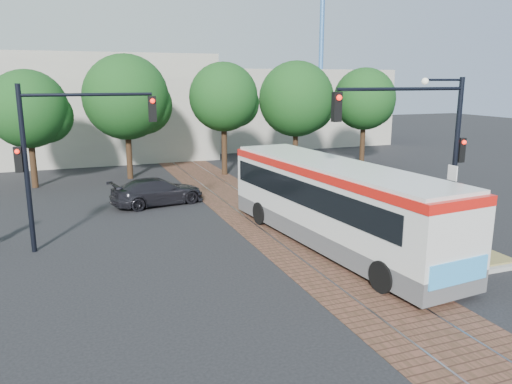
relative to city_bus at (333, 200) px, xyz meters
The scene contains 10 objects.
ground 2.17m from the city_bus, 141.48° to the right, with size 120.00×120.00×0.00m, color black.
trackbed 3.78m from the city_bus, 107.37° to the left, with size 3.60×40.00×0.02m.
tree_row 15.93m from the city_bus, 89.23° to the left, with size 26.40×5.60×7.67m.
warehouses 28.07m from the city_bus, 93.13° to the left, with size 40.00×13.00×8.00m.
crane 38.40m from the city_bus, 62.89° to the left, with size 8.00×0.50×18.00m.
city_bus is the anchor object (origin of this frame).
traffic_island 4.41m from the city_bus, 23.94° to the right, with size 2.20×5.20×1.13m.
signal_pole_main 4.07m from the city_bus, 29.30° to the right, with size 5.49×0.46×6.00m.
signal_pole_left 10.12m from the city_bus, 161.15° to the left, with size 4.99×0.34×6.00m.
parked_car 10.04m from the city_bus, 120.38° to the left, with size 1.88×4.63×1.34m, color black.
Camera 1 is at (-8.07, -15.01, 6.13)m, focal length 35.00 mm.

